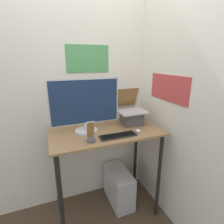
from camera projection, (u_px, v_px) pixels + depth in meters
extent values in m
cube|color=silver|center=(94.00, 92.00, 1.97)|extent=(6.00, 0.05, 2.60)
cube|color=#4C9959|center=(88.00, 59.00, 1.82)|extent=(0.45, 0.01, 0.28)
cube|color=silver|center=(181.00, 100.00, 1.58)|extent=(0.05, 6.00, 2.60)
cube|color=#BF3F3F|center=(168.00, 88.00, 1.68)|extent=(0.01, 0.54, 0.25)
cube|color=#936D47|center=(106.00, 131.00, 1.72)|extent=(1.08, 0.60, 0.02)
cylinder|color=black|center=(61.00, 204.00, 1.47)|extent=(0.04, 0.04, 0.97)
cylinder|color=black|center=(159.00, 177.00, 1.81)|extent=(0.04, 0.04, 0.97)
cylinder|color=black|center=(56.00, 171.00, 1.92)|extent=(0.04, 0.04, 0.97)
cylinder|color=black|center=(135.00, 154.00, 2.26)|extent=(0.04, 0.04, 0.97)
cube|color=#4C4C51|center=(132.00, 118.00, 1.86)|extent=(0.21, 0.17, 0.13)
cube|color=#B7B7BC|center=(132.00, 112.00, 1.84)|extent=(0.29, 0.24, 0.02)
cube|color=#B7B7BC|center=(126.00, 97.00, 1.95)|extent=(0.29, 0.09, 0.23)
cube|color=olive|center=(126.00, 97.00, 1.95)|extent=(0.26, 0.08, 0.20)
cylinder|color=silver|center=(86.00, 131.00, 1.69)|extent=(0.22, 0.22, 0.02)
cylinder|color=silver|center=(86.00, 126.00, 1.67)|extent=(0.05, 0.05, 0.07)
cube|color=silver|center=(85.00, 102.00, 1.61)|extent=(0.65, 0.01, 0.43)
cube|color=navy|center=(85.00, 102.00, 1.60)|extent=(0.63, 0.01, 0.40)
cube|color=black|center=(118.00, 136.00, 1.58)|extent=(0.34, 0.11, 0.01)
cube|color=black|center=(118.00, 135.00, 1.57)|extent=(0.31, 0.09, 0.00)
ellipsoid|color=white|center=(138.00, 131.00, 1.67)|extent=(0.04, 0.07, 0.03)
cylinder|color=#4C4C51|center=(91.00, 140.00, 1.47)|extent=(0.07, 0.07, 0.03)
cube|color=silver|center=(90.00, 130.00, 1.46)|extent=(0.07, 0.04, 0.15)
cube|color=olive|center=(90.00, 130.00, 1.45)|extent=(0.06, 0.03, 0.14)
cube|color=silver|center=(119.00, 186.00, 2.08)|extent=(0.22, 0.46, 0.41)
cube|color=#ADADB2|center=(127.00, 200.00, 1.87)|extent=(0.21, 0.01, 0.39)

